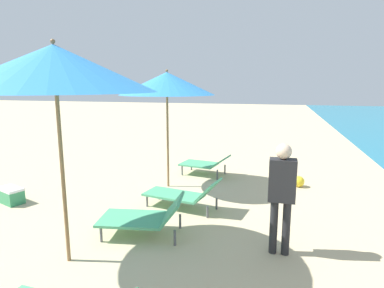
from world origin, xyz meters
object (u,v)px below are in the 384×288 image
umbrella_second (55,69)px  lounger_second_shoreside (144,216)px  lounger_farthest_inland (184,194)px  umbrella_farthest (167,84)px  cooler_box (11,195)px  beach_ball (299,181)px  person_walking_near (282,189)px  lounger_farthest_shoreside (205,164)px

umbrella_second → lounger_second_shoreside: size_ratio=2.07×
umbrella_second → lounger_farthest_inland: umbrella_second is taller
umbrella_farthest → cooler_box: (-2.71, -1.84, -2.21)m
umbrella_second → beach_ball: size_ratio=11.30×
lounger_farthest_inland → person_walking_near: size_ratio=0.98×
umbrella_farthest → lounger_farthest_inland: 2.52m
lounger_farthest_shoreside → lounger_second_shoreside: bearing=97.4°
lounger_second_shoreside → cooler_box: 3.24m
umbrella_second → umbrella_farthest: size_ratio=1.08×
lounger_second_shoreside → person_walking_near: (2.06, -0.03, 0.64)m
lounger_second_shoreside → person_walking_near: bearing=169.6°
lounger_farthest_shoreside → cooler_box: lounger_farthest_shoreside is taller
cooler_box → beach_ball: cooler_box is taller
lounger_farthest_shoreside → lounger_farthest_inland: bearing=102.7°
cooler_box → lounger_farthest_inland: bearing=10.3°
lounger_second_shoreside → lounger_farthest_inland: bearing=-112.0°
umbrella_second → umbrella_farthest: umbrella_second is taller
umbrella_second → lounger_farthest_shoreside: 5.19m
person_walking_near → lounger_farthest_inland: bearing=-125.5°
lounger_farthest_shoreside → umbrella_second: bearing=89.4°
lounger_farthest_shoreside → beach_ball: 2.38m
umbrella_second → cooler_box: umbrella_second is taller
beach_ball → umbrella_farthest: bearing=-165.7°
lounger_farthest_inland → beach_ball: size_ratio=6.06×
lounger_farthest_inland → person_walking_near: (1.78, -1.27, 0.66)m
umbrella_farthest → cooler_box: bearing=-145.8°
person_walking_near → cooler_box: bearing=-97.1°
lounger_farthest_shoreside → beach_ball: bearing=179.6°
umbrella_farthest → beach_ball: bearing=14.3°
cooler_box → lounger_second_shoreside: bearing=-10.9°
umbrella_farthest → lounger_farthest_inland: (0.74, -1.22, -2.08)m
lounger_second_shoreside → lounger_farthest_shoreside: bearing=-102.0°
lounger_farthest_inland → person_walking_near: person_walking_near is taller
lounger_second_shoreside → lounger_farthest_shoreside: lounger_second_shoreside is taller
umbrella_second → umbrella_farthest: 3.44m
lounger_second_shoreside → umbrella_farthest: 3.24m
umbrella_second → lounger_second_shoreside: umbrella_second is taller
umbrella_second → lounger_farthest_shoreside: umbrella_second is taller
lounger_farthest_inland → lounger_second_shoreside: bearing=87.8°
lounger_farthest_inland → person_walking_near: bearing=154.9°
lounger_farthest_shoreside → lounger_farthest_inland: 2.40m
umbrella_farthest → person_walking_near: umbrella_farthest is taller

